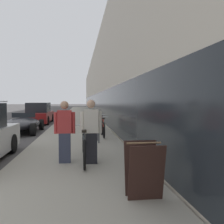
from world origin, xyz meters
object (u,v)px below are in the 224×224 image
object	(u,v)px
person_rider	(91,131)
bike_rack_hoop	(98,128)
sandwich_board_sign	(144,170)
vintage_roadster_curbside	(21,124)
person_bystander	(65,132)
tandem_bicycle	(84,146)
cruiser_bike_nearest	(103,128)
parked_sedan_far	(39,114)
cruiser_bike_middle	(101,124)

from	to	relation	value
person_rider	bike_rack_hoop	bearing A→B (deg)	82.72
sandwich_board_sign	vintage_roadster_curbside	world-z (taller)	vintage_roadster_curbside
person_bystander	tandem_bicycle	bearing A→B (deg)	18.69
vintage_roadster_curbside	cruiser_bike_nearest	bearing A→B (deg)	-33.78
cruiser_bike_nearest	parked_sedan_far	xyz separation A→B (m)	(-3.99, 8.07, 0.21)
bike_rack_hoop	sandwich_board_sign	xyz separation A→B (m)	(0.34, -5.47, -0.06)
cruiser_bike_middle	parked_sedan_far	size ratio (longest dim) A/B	0.38
parked_sedan_far	sandwich_board_sign	bearing A→B (deg)	-74.83
person_bystander	bike_rack_hoop	bearing A→B (deg)	70.62
person_bystander	vintage_roadster_curbside	xyz separation A→B (m)	(-2.65, 7.03, -0.45)
vintage_roadster_curbside	sandwich_board_sign	bearing A→B (deg)	-66.92
person_rider	parked_sedan_far	xyz separation A→B (m)	(-3.29, 12.59, -0.23)
cruiser_bike_nearest	bike_rack_hoop	bearing A→B (deg)	-102.17
cruiser_bike_nearest	vintage_roadster_curbside	world-z (taller)	vintage_roadster_curbside
parked_sedan_far	cruiser_bike_middle	bearing A→B (deg)	-56.28
person_bystander	parked_sedan_far	size ratio (longest dim) A/B	0.34
person_rider	vintage_roadster_curbside	world-z (taller)	person_rider
tandem_bicycle	person_bystander	distance (m)	0.65
person_bystander	cruiser_bike_nearest	xyz separation A→B (m)	(1.35, 4.36, -0.42)
tandem_bicycle	cruiser_bike_middle	xyz separation A→B (m)	(0.95, 6.17, -0.02)
tandem_bicycle	cruiser_bike_nearest	bearing A→B (deg)	78.27
vintage_roadster_curbside	tandem_bicycle	bearing A→B (deg)	-65.54
person_rider	cruiser_bike_middle	bearing A→B (deg)	83.16
person_rider	sandwich_board_sign	world-z (taller)	person_rider
person_bystander	bike_rack_hoop	world-z (taller)	person_bystander
person_rider	cruiser_bike_middle	xyz separation A→B (m)	(0.78, 6.49, -0.44)
bike_rack_hoop	vintage_roadster_curbside	size ratio (longest dim) A/B	0.20
cruiser_bike_middle	vintage_roadster_curbside	world-z (taller)	vintage_roadster_curbside
person_rider	vintage_roadster_curbside	bearing A→B (deg)	114.66
tandem_bicycle	bike_rack_hoop	world-z (taller)	tandem_bicycle
tandem_bicycle	bike_rack_hoop	distance (m)	2.91
person_bystander	sandwich_board_sign	world-z (taller)	person_bystander
person_rider	bike_rack_hoop	distance (m)	3.20
person_rider	sandwich_board_sign	distance (m)	2.45
person_rider	tandem_bicycle	bearing A→B (deg)	118.83
tandem_bicycle	parked_sedan_far	distance (m)	12.66
vintage_roadster_curbside	bike_rack_hoop	bearing A→B (deg)	-47.34
vintage_roadster_curbside	parked_sedan_far	xyz separation A→B (m)	(0.01, 5.40, 0.24)
sandwich_board_sign	tandem_bicycle	bearing A→B (deg)	109.34
tandem_bicycle	sandwich_board_sign	size ratio (longest dim) A/B	2.80
bike_rack_hoop	vintage_roadster_curbside	distance (m)	5.47
cruiser_bike_middle	person_bystander	bearing A→B (deg)	-102.75
bike_rack_hoop	vintage_roadster_curbside	xyz separation A→B (m)	(-3.71, 4.02, -0.18)
sandwich_board_sign	parked_sedan_far	xyz separation A→B (m)	(-4.04, 14.89, 0.12)
person_bystander	cruiser_bike_middle	xyz separation A→B (m)	(1.43, 6.33, -0.42)
parked_sedan_far	person_rider	bearing A→B (deg)	-75.34
tandem_bicycle	vintage_roadster_curbside	distance (m)	7.55
person_bystander	vintage_roadster_curbside	bearing A→B (deg)	110.63
cruiser_bike_nearest	cruiser_bike_middle	bearing A→B (deg)	87.60
tandem_bicycle	cruiser_bike_middle	distance (m)	6.24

